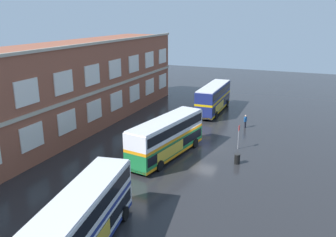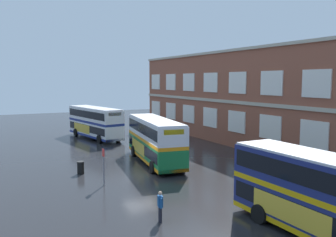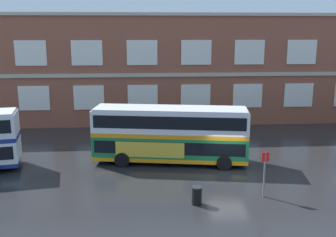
{
  "view_description": "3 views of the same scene",
  "coord_description": "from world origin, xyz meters",
  "px_view_note": "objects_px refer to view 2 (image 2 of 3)",
  "views": [
    {
      "loc": [
        -35.11,
        -10.09,
        14.24
      ],
      "look_at": [
        -0.66,
        4.12,
        3.17
      ],
      "focal_mm": 37.75,
      "sensor_mm": 36.0,
      "label": 1
    },
    {
      "loc": [
        25.9,
        -10.79,
        7.63
      ],
      "look_at": [
        -1.77,
        3.43,
        4.27
      ],
      "focal_mm": 38.16,
      "sensor_mm": 36.0,
      "label": 2
    },
    {
      "loc": [
        -5.68,
        -24.12,
        9.48
      ],
      "look_at": [
        -3.9,
        1.77,
        3.58
      ],
      "focal_mm": 41.81,
      "sensor_mm": 36.0,
      "label": 3
    }
  ],
  "objects_px": {
    "double_decker_middle": "(155,139)",
    "double_decker_near": "(95,122)",
    "double_decker_far": "(331,199)",
    "bus_stand_flag": "(104,163)",
    "waiting_passenger": "(160,205)",
    "station_litter_bin": "(81,168)"
  },
  "relations": [
    {
      "from": "double_decker_far",
      "to": "bus_stand_flag",
      "type": "xyz_separation_m",
      "value": [
        -13.8,
        -6.63,
        -0.51
      ]
    },
    {
      "from": "waiting_passenger",
      "to": "double_decker_middle",
      "type": "bearing_deg",
      "value": 156.09
    },
    {
      "from": "double_decker_near",
      "to": "double_decker_middle",
      "type": "xyz_separation_m",
      "value": [
        16.07,
        1.14,
        0.0
      ]
    },
    {
      "from": "double_decker_middle",
      "to": "station_litter_bin",
      "type": "xyz_separation_m",
      "value": [
        0.95,
        -7.13,
        -1.63
      ]
    },
    {
      "from": "double_decker_middle",
      "to": "station_litter_bin",
      "type": "height_order",
      "value": "double_decker_middle"
    },
    {
      "from": "station_litter_bin",
      "to": "bus_stand_flag",
      "type": "bearing_deg",
      "value": 10.35
    },
    {
      "from": "double_decker_middle",
      "to": "waiting_passenger",
      "type": "bearing_deg",
      "value": -23.91
    },
    {
      "from": "station_litter_bin",
      "to": "double_decker_middle",
      "type": "bearing_deg",
      "value": 97.58
    },
    {
      "from": "double_decker_near",
      "to": "double_decker_far",
      "type": "height_order",
      "value": "same"
    },
    {
      "from": "double_decker_near",
      "to": "double_decker_far",
      "type": "relative_size",
      "value": 1.02
    },
    {
      "from": "bus_stand_flag",
      "to": "station_litter_bin",
      "type": "distance_m",
      "value": 4.22
    },
    {
      "from": "double_decker_middle",
      "to": "bus_stand_flag",
      "type": "bearing_deg",
      "value": -52.26
    },
    {
      "from": "double_decker_near",
      "to": "waiting_passenger",
      "type": "relative_size",
      "value": 6.63
    },
    {
      "from": "double_decker_near",
      "to": "station_litter_bin",
      "type": "relative_size",
      "value": 10.95
    },
    {
      "from": "bus_stand_flag",
      "to": "waiting_passenger",
      "type": "bearing_deg",
      "value": 5.09
    },
    {
      "from": "double_decker_middle",
      "to": "waiting_passenger",
      "type": "relative_size",
      "value": 6.63
    },
    {
      "from": "double_decker_near",
      "to": "double_decker_far",
      "type": "distance_m",
      "value": 34.86
    },
    {
      "from": "double_decker_middle",
      "to": "double_decker_near",
      "type": "bearing_deg",
      "value": -175.95
    },
    {
      "from": "double_decker_near",
      "to": "bus_stand_flag",
      "type": "xyz_separation_m",
      "value": [
        21.03,
        -5.26,
        -0.51
      ]
    },
    {
      "from": "bus_stand_flag",
      "to": "station_litter_bin",
      "type": "height_order",
      "value": "bus_stand_flag"
    },
    {
      "from": "waiting_passenger",
      "to": "station_litter_bin",
      "type": "distance_m",
      "value": 12.0
    },
    {
      "from": "double_decker_middle",
      "to": "station_litter_bin",
      "type": "bearing_deg",
      "value": -82.42
    }
  ]
}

